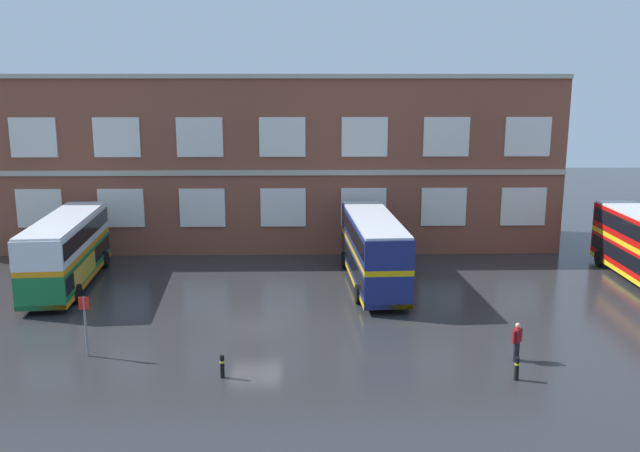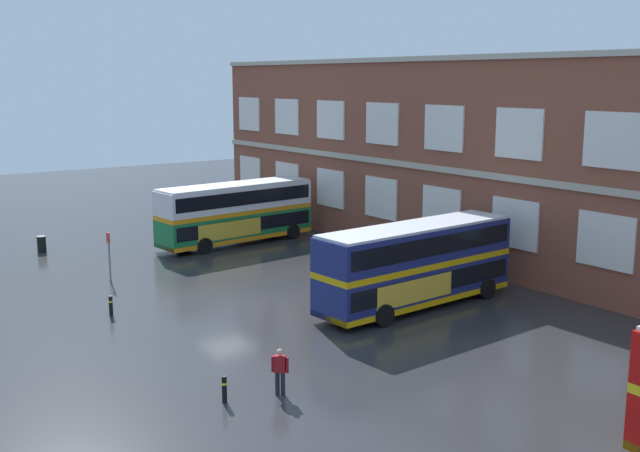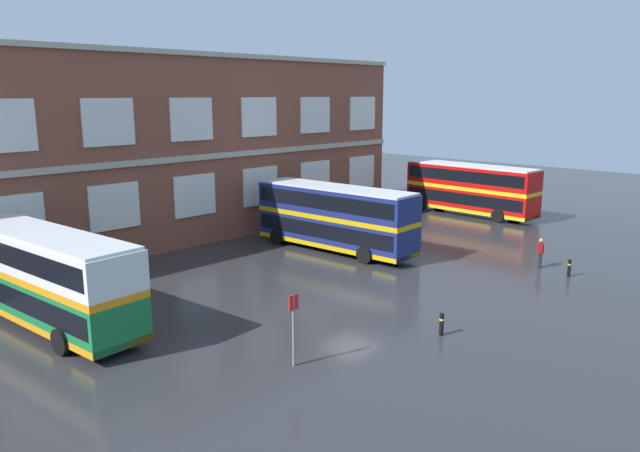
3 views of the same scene
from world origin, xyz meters
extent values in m
plane|color=#2B2B2D|center=(0.00, 2.00, 0.00)|extent=(120.00, 120.00, 0.00)
cube|color=brown|center=(-1.81, 18.00, 5.98)|extent=(44.05, 8.00, 11.96)
cube|color=#B2A893|center=(-1.81, 13.92, 5.74)|extent=(44.05, 0.16, 0.36)
cube|color=#B2A893|center=(-1.81, 13.95, 12.11)|extent=(44.05, 0.28, 0.30)
cube|color=silver|center=(-15.58, 13.94, 3.35)|extent=(3.08, 0.12, 2.63)
cube|color=silver|center=(-10.07, 13.94, 3.35)|extent=(3.08, 0.12, 2.63)
cube|color=silver|center=(-4.56, 13.94, 3.35)|extent=(3.08, 0.12, 2.63)
cube|color=silver|center=(0.94, 13.94, 3.35)|extent=(3.08, 0.12, 2.63)
cube|color=silver|center=(6.45, 13.94, 3.35)|extent=(3.08, 0.12, 2.63)
cube|color=silver|center=(11.95, 13.94, 3.35)|extent=(3.08, 0.12, 2.63)
cube|color=silver|center=(17.46, 13.94, 3.35)|extent=(3.08, 0.12, 2.63)
cube|color=silver|center=(-15.58, 13.94, 8.13)|extent=(3.08, 0.12, 2.63)
cube|color=silver|center=(-10.07, 13.94, 8.13)|extent=(3.08, 0.12, 2.63)
cube|color=silver|center=(-4.56, 13.94, 8.13)|extent=(3.08, 0.12, 2.63)
cube|color=silver|center=(0.94, 13.94, 8.13)|extent=(3.08, 0.12, 2.63)
cube|color=silver|center=(6.45, 13.94, 8.13)|extent=(3.08, 0.12, 2.63)
cube|color=silver|center=(11.95, 13.94, 8.13)|extent=(3.08, 0.12, 2.63)
cube|color=silver|center=(17.46, 13.94, 8.13)|extent=(3.08, 0.12, 2.63)
cube|color=#197038|center=(-11.42, 7.05, 1.23)|extent=(3.43, 11.17, 1.75)
cube|color=black|center=(-11.42, 7.05, 1.44)|extent=(3.44, 10.73, 0.90)
cube|color=orange|center=(-11.42, 7.05, 2.25)|extent=(3.43, 11.17, 0.30)
cube|color=silver|center=(-11.42, 7.05, 3.17)|extent=(3.43, 11.17, 1.55)
cube|color=black|center=(-11.42, 7.05, 3.25)|extent=(3.44, 10.73, 0.90)
cube|color=orange|center=(-11.42, 7.05, 0.49)|extent=(3.45, 11.17, 0.28)
cube|color=silver|center=(-11.42, 7.05, 4.01)|extent=(3.31, 10.94, 0.12)
cube|color=gold|center=(-10.03, 5.83, 1.31)|extent=(0.42, 4.83, 1.10)
cube|color=yellow|center=(-11.86, 12.50, 3.60)|extent=(1.66, 0.19, 0.40)
cylinder|color=black|center=(-10.46, 10.99, 0.52)|extent=(0.40, 1.06, 1.04)
cylinder|color=black|center=(-13.00, 10.78, 0.52)|extent=(0.40, 1.06, 1.04)
cylinder|color=black|center=(-9.88, 3.86, 0.52)|extent=(0.40, 1.06, 1.04)
cylinder|color=black|center=(-12.43, 3.65, 0.52)|extent=(0.40, 1.06, 1.04)
cube|color=navy|center=(6.43, 6.86, 1.23)|extent=(3.11, 11.12, 1.75)
cube|color=black|center=(6.43, 6.86, 1.44)|extent=(3.13, 10.68, 0.90)
cube|color=gold|center=(6.43, 6.86, 2.25)|extent=(3.11, 11.12, 0.30)
cube|color=navy|center=(6.43, 6.86, 3.17)|extent=(3.11, 11.12, 1.55)
cube|color=black|center=(6.43, 6.86, 3.25)|extent=(3.13, 10.68, 0.90)
cube|color=gold|center=(6.43, 6.86, 0.49)|extent=(3.13, 11.12, 0.28)
cube|color=silver|center=(6.43, 6.86, 4.01)|extent=(3.00, 10.89, 0.12)
cube|color=gold|center=(7.79, 5.60, 1.31)|extent=(0.28, 4.84, 1.10)
cube|color=yellow|center=(6.15, 12.32, 3.60)|extent=(1.66, 0.14, 0.40)
cylinder|color=black|center=(7.51, 10.77, 0.52)|extent=(0.37, 1.06, 1.04)
cylinder|color=black|center=(4.96, 10.64, 0.52)|extent=(0.37, 1.06, 1.04)
cylinder|color=black|center=(7.87, 3.63, 0.52)|extent=(0.37, 1.06, 1.04)
cylinder|color=black|center=(5.33, 3.49, 0.52)|extent=(0.37, 1.06, 1.04)
cube|color=yellow|center=(22.92, 12.24, 3.60)|extent=(1.66, 0.11, 0.40)
cylinder|color=black|center=(24.14, 10.58, 0.52)|extent=(0.35, 1.05, 1.04)
cylinder|color=black|center=(21.59, 10.66, 0.52)|extent=(0.35, 1.05, 1.04)
cylinder|color=black|center=(11.58, -4.19, 0.42)|extent=(0.23, 0.23, 0.85)
cylinder|color=black|center=(11.43, -4.33, 0.42)|extent=(0.23, 0.23, 0.85)
cube|color=maroon|center=(11.50, -4.26, 1.15)|extent=(0.46, 0.45, 0.60)
cylinder|color=maroon|center=(11.70, -4.09, 1.12)|extent=(0.16, 0.16, 0.57)
cylinder|color=maroon|center=(11.31, -4.43, 1.12)|extent=(0.16, 0.16, 0.57)
sphere|color=tan|center=(11.50, -4.26, 1.59)|extent=(0.22, 0.22, 0.22)
cylinder|color=slate|center=(-7.03, -3.41, 1.35)|extent=(0.10, 0.10, 2.70)
cube|color=red|center=(-7.03, -3.43, 2.42)|extent=(0.44, 0.04, 0.56)
cylinder|color=black|center=(-0.88, -5.71, 0.47)|extent=(0.18, 0.18, 0.95)
cylinder|color=yellow|center=(-0.88, -5.71, 0.68)|extent=(0.19, 0.19, 0.08)
cylinder|color=black|center=(10.93, -6.17, 0.47)|extent=(0.18, 0.18, 0.95)
cylinder|color=yellow|center=(10.93, -6.17, 0.68)|extent=(0.19, 0.19, 0.08)
camera|label=1|loc=(2.55, -30.84, 11.64)|focal=37.42mm
camera|label=2|loc=(32.96, -18.02, 10.98)|focal=43.11mm
camera|label=3|loc=(-21.26, -18.35, 9.66)|focal=34.26mm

